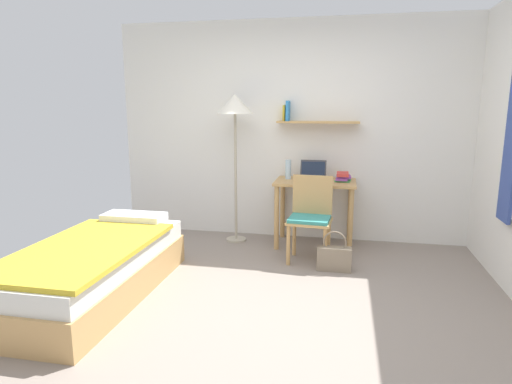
# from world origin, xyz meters

# --- Properties ---
(ground_plane) EXTENTS (5.28, 5.28, 0.00)m
(ground_plane) POSITION_xyz_m (0.00, 0.00, 0.00)
(ground_plane) COLOR gray
(wall_back) EXTENTS (4.40, 0.27, 2.60)m
(wall_back) POSITION_xyz_m (0.00, 2.02, 1.30)
(wall_back) COLOR white
(wall_back) RESTS_ON ground_plane
(bed) EXTENTS (0.90, 1.95, 0.54)m
(bed) POSITION_xyz_m (-1.49, -0.06, 0.24)
(bed) COLOR tan
(bed) RESTS_ON ground_plane
(desk) EXTENTS (0.91, 0.58, 0.76)m
(desk) POSITION_xyz_m (0.25, 1.70, 0.61)
(desk) COLOR tan
(desk) RESTS_ON ground_plane
(desk_chair) EXTENTS (0.47, 0.42, 0.89)m
(desk_chair) POSITION_xyz_m (0.25, 1.19, 0.49)
(desk_chair) COLOR tan
(desk_chair) RESTS_ON ground_plane
(standing_lamp) EXTENTS (0.42, 0.42, 1.74)m
(standing_lamp) POSITION_xyz_m (-0.68, 1.69, 1.54)
(standing_lamp) COLOR #B2A893
(standing_lamp) RESTS_ON ground_plane
(laptop) EXTENTS (0.30, 0.24, 0.22)m
(laptop) POSITION_xyz_m (0.22, 1.74, 0.82)
(laptop) COLOR #2D2D33
(laptop) RESTS_ON desk
(water_bottle) EXTENTS (0.07, 0.07, 0.23)m
(water_bottle) POSITION_xyz_m (-0.07, 1.76, 0.88)
(water_bottle) COLOR silver
(water_bottle) RESTS_ON desk
(book_stack) EXTENTS (0.19, 0.23, 0.10)m
(book_stack) POSITION_xyz_m (0.56, 1.72, 0.82)
(book_stack) COLOR #4CA856
(book_stack) RESTS_ON desk
(handbag) EXTENTS (0.34, 0.12, 0.41)m
(handbag) POSITION_xyz_m (0.51, 0.93, 0.13)
(handbag) COLOR gray
(handbag) RESTS_ON ground_plane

